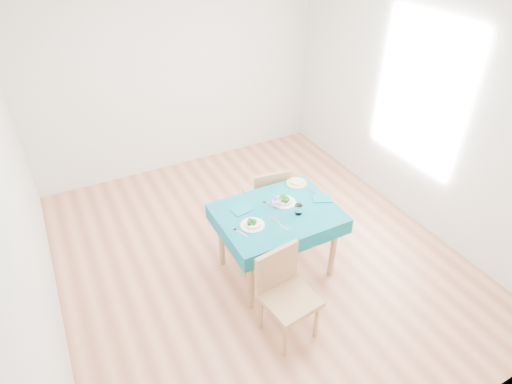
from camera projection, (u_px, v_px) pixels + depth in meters
name	position (u px, v px, depth m)	size (l,w,h in m)	color
room_shell	(256.00, 148.00, 3.92)	(4.02, 4.52, 2.73)	#A46244
table	(277.00, 241.00, 4.31)	(1.14, 0.86, 0.76)	#095969
chair_near	(290.00, 290.00, 3.58)	(0.43, 0.47, 1.07)	#966F46
chair_far	(266.00, 189.00, 4.81)	(0.42, 0.46, 1.05)	#966F46
bowl_near	(253.00, 223.00, 3.90)	(0.22, 0.22, 0.07)	white
bowl_far	(284.00, 200.00, 4.19)	(0.23, 0.23, 0.07)	white
fork_near	(241.00, 233.00, 3.84)	(0.02, 0.17, 0.00)	silver
knife_near	(280.00, 224.00, 3.94)	(0.02, 0.22, 0.00)	silver
fork_far	(270.00, 205.00, 4.18)	(0.02, 0.16, 0.00)	silver
knife_far	(315.00, 194.00, 4.34)	(0.02, 0.21, 0.00)	silver
napkin_near	(242.00, 210.00, 4.11)	(0.19, 0.14, 0.01)	#0D6474
napkin_far	(322.00, 198.00, 4.26)	(0.19, 0.13, 0.01)	#0D6474
tumbler_center	(277.00, 203.00, 4.13)	(0.07, 0.07, 0.10)	white
tumbler_side	(299.00, 209.00, 4.05)	(0.07, 0.07, 0.10)	white
side_plate	(297.00, 183.00, 4.49)	(0.22, 0.22, 0.01)	#B7D568
bread_slice	(297.00, 182.00, 4.48)	(0.11, 0.11, 0.02)	beige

